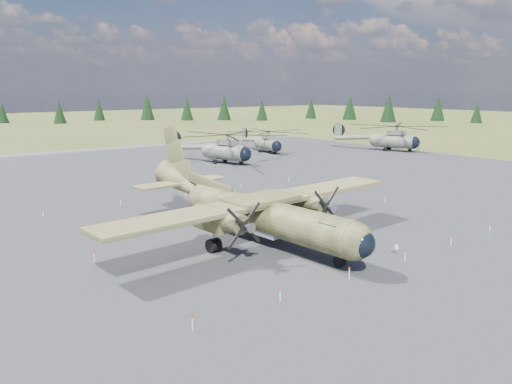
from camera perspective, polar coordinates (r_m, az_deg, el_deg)
ground at (r=46.43m, az=1.63°, el=-3.92°), size 500.00×500.00×0.00m
apron at (r=54.35m, az=-4.95°, el=-1.63°), size 120.00×120.00×0.04m
transport_plane at (r=41.78m, az=-0.41°, el=-1.78°), size 29.23×26.48×9.62m
helicopter_near at (r=84.69m, az=-3.54°, el=5.66°), size 25.30×25.54×5.05m
helicopter_mid at (r=99.09m, az=1.32°, el=6.28°), size 19.25×21.15×4.35m
helicopter_far at (r=105.57m, az=15.48°, el=6.52°), size 26.80×26.80×5.19m
info_placard_left at (r=37.87m, az=10.64°, el=-7.08°), size 0.46×0.30×0.67m
info_placard_right at (r=40.02m, az=15.72°, el=-6.19°), size 0.53×0.34×0.77m
barrier_fence at (r=45.96m, az=1.25°, el=-3.43°), size 33.12×29.62×0.85m
treeline at (r=47.26m, az=1.37°, el=2.22°), size 339.08×341.69×10.88m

